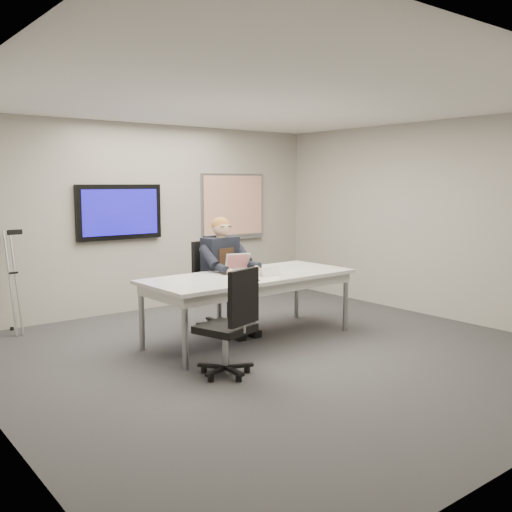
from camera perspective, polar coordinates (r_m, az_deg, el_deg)
floor at (r=6.57m, az=2.00°, el=-9.69°), size 6.00×6.00×0.02m
ceiling at (r=6.34m, az=2.12°, el=15.28°), size 6.00×6.00×0.02m
wall_back at (r=8.81m, az=-10.65°, el=3.81°), size 6.00×0.02×2.80m
wall_right at (r=8.55m, az=17.66°, el=3.48°), size 0.02×6.00×2.80m
conference_table at (r=6.96m, az=-0.63°, el=-2.62°), size 2.67×1.17×0.81m
tv_display at (r=8.53m, az=-13.48°, el=4.29°), size 1.30×0.09×0.80m
whiteboard at (r=9.59m, az=-2.31°, el=4.98°), size 1.25×0.08×1.10m
office_chair_far at (r=7.59m, az=-4.01°, el=-4.54°), size 0.68×0.68×1.16m
office_chair_near at (r=5.74m, az=-2.72°, el=-8.65°), size 0.65×0.65×1.10m
seated_person at (r=7.33m, az=-2.72°, el=-3.08°), size 0.48×0.82×1.49m
crutch at (r=7.89m, az=-23.12°, el=-2.25°), size 0.45×0.83×1.45m
laptop at (r=7.15m, az=-1.44°, el=-1.13°), size 0.37×0.37×0.23m
name_tent at (r=6.83m, az=1.34°, el=-1.56°), size 0.27×0.07×0.11m
pen at (r=6.54m, az=-0.08°, el=-2.38°), size 0.05×0.13×0.01m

